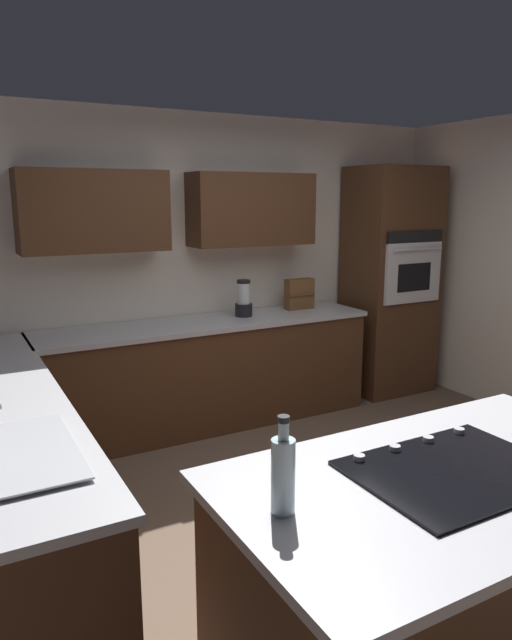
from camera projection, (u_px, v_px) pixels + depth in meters
ground_plane at (340, 514)px, 3.54m from camera, size 14.00×14.00×0.00m
wall_back at (195, 255)px, 4.98m from camera, size 6.00×0.44×2.60m
lower_cabinets_back at (209, 375)px, 4.88m from camera, size 2.80×0.60×0.86m
countertop_back at (208, 323)px, 4.79m from camera, size 2.84×0.64×0.04m
lower_cabinets_side at (4, 480)px, 3.07m from camera, size 0.60×2.90×0.86m
island_base at (447, 583)px, 2.25m from camera, size 1.72×0.93×0.86m
island_top at (455, 477)px, 2.15m from camera, size 1.80×1.01×0.04m
wall_oven at (390, 281)px, 5.65m from camera, size 0.80×0.66×2.19m
sink_unit at (12, 454)px, 2.25m from camera, size 0.46×0.70×0.23m
cooktop at (454, 469)px, 2.15m from camera, size 0.76×0.56×0.03m
blender at (244, 301)px, 4.94m from camera, size 0.15×0.15×0.31m
spice_rack at (299, 294)px, 5.27m from camera, size 0.27×0.11×0.28m
oil_bottle at (283, 473)px, 1.85m from camera, size 0.08×0.08×0.33m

